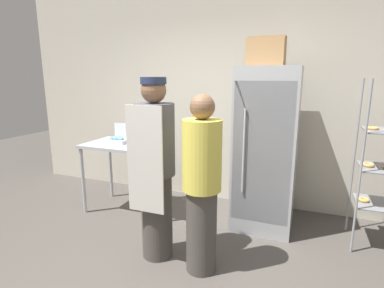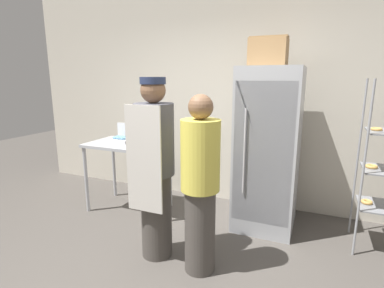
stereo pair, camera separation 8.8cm
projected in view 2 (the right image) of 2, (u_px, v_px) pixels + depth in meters
back_wall at (228, 94)px, 4.08m from camera, size 6.40×0.12×2.99m
refrigerator at (268, 150)px, 3.40m from camera, size 0.66×0.77×1.83m
prep_counter at (128, 152)px, 3.87m from camera, size 1.00×0.65×0.90m
donut_box at (121, 139)px, 3.88m from camera, size 0.24×0.20×0.24m
blender_pitcher at (142, 130)px, 4.00m from camera, size 0.13×0.13×0.31m
binder_stack at (147, 140)px, 3.75m from camera, size 0.30×0.25×0.12m
cardboard_storage_box at (268, 52)px, 3.23m from camera, size 0.40×0.32×0.32m
person_baker at (155, 168)px, 2.79m from camera, size 0.36×0.38×1.72m
person_customer at (200, 185)px, 2.57m from camera, size 0.34×0.34×1.59m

